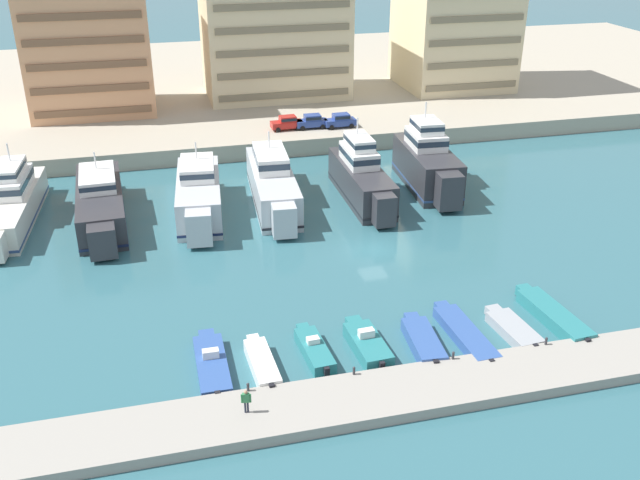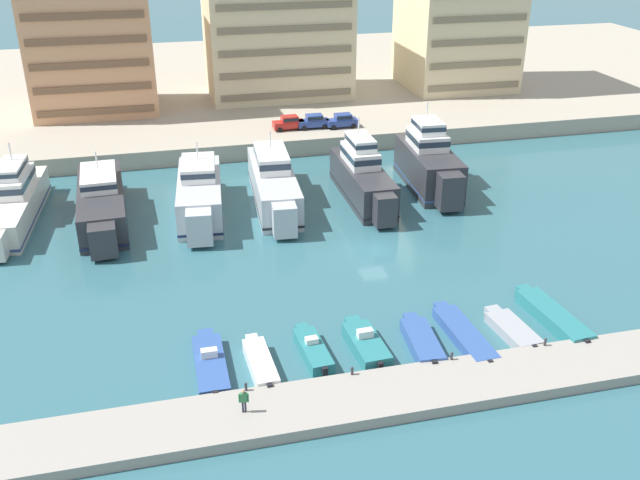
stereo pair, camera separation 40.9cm
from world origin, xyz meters
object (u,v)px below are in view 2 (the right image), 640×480
at_px(motorboat_white_left, 260,363).
at_px(pedestrian_near_edge, 244,399).
at_px(motorboat_teal_mid_left, 313,350).
at_px(motorboat_blue_center, 422,341).
at_px(yacht_silver_mid_left, 200,194).
at_px(car_blue_left, 314,121).
at_px(car_red_far_left, 289,122).
at_px(yacht_charcoal_center_right, 429,164).
at_px(car_blue_mid_left, 342,120).
at_px(motorboat_grey_mid_right, 512,330).
at_px(motorboat_blue_far_left, 210,363).
at_px(motorboat_blue_center_right, 464,334).
at_px(yacht_charcoal_left, 102,202).
at_px(yacht_silver_center_left, 274,183).
at_px(yacht_charcoal_center, 363,177).
at_px(motorboat_teal_right, 553,316).
at_px(motorboat_teal_center_left, 365,344).
at_px(yacht_ivory_far_left, 14,202).

relative_size(motorboat_white_left, pedestrian_near_edge, 3.84).
relative_size(motorboat_white_left, motorboat_teal_mid_left, 1.04).
bearing_deg(motorboat_blue_center, yacht_silver_mid_left, 115.42).
bearing_deg(car_blue_left, car_red_far_left, 176.94).
bearing_deg(yacht_charcoal_center_right, car_blue_mid_left, 106.70).
relative_size(motorboat_teal_mid_left, pedestrian_near_edge, 3.68).
bearing_deg(motorboat_grey_mid_right, yacht_silver_mid_left, 126.10).
distance_m(motorboat_blue_far_left, motorboat_blue_center_right, 18.70).
relative_size(motorboat_blue_far_left, car_blue_left, 1.93).
height_order(yacht_charcoal_left, motorboat_white_left, yacht_charcoal_left).
distance_m(car_blue_mid_left, pedestrian_near_edge, 56.10).
xyz_separation_m(yacht_silver_center_left, motorboat_grey_mid_right, (12.75, -29.29, -1.81)).
relative_size(car_red_far_left, car_blue_mid_left, 1.01).
relative_size(yacht_charcoal_center, motorboat_teal_right, 1.91).
bearing_deg(motorboat_blue_center_right, yacht_silver_mid_left, 121.01).
relative_size(motorboat_blue_center_right, motorboat_grey_mid_right, 1.39).
bearing_deg(motorboat_teal_mid_left, yacht_silver_mid_left, 101.26).
xyz_separation_m(motorboat_blue_center, motorboat_grey_mid_right, (7.22, -0.07, -0.08)).
bearing_deg(yacht_silver_mid_left, pedestrian_near_edge, -90.56).
relative_size(yacht_charcoal_left, car_red_far_left, 4.60).
xyz_separation_m(yacht_silver_center_left, motorboat_blue_far_left, (-9.73, -28.14, -1.80)).
xyz_separation_m(motorboat_blue_far_left, car_red_far_left, (15.18, 46.69, 2.74)).
distance_m(motorboat_white_left, motorboat_teal_center_left, 7.80).
height_order(yacht_ivory_far_left, pedestrian_near_edge, yacht_ivory_far_left).
height_order(yacht_silver_center_left, car_blue_left, yacht_silver_center_left).
height_order(motorboat_teal_mid_left, motorboat_teal_center_left, motorboat_teal_center_left).
bearing_deg(yacht_charcoal_center, yacht_silver_mid_left, 179.26).
bearing_deg(motorboat_blue_far_left, motorboat_teal_center_left, -2.69).
xyz_separation_m(yacht_charcoal_center, car_blue_left, (-0.78, 19.59, 0.67)).
height_order(motorboat_blue_far_left, pedestrian_near_edge, pedestrian_near_edge).
bearing_deg(yacht_charcoal_center, yacht_charcoal_left, 178.03).
bearing_deg(yacht_charcoal_left, yacht_silver_center_left, 0.89).
height_order(yacht_silver_center_left, motorboat_blue_center, yacht_silver_center_left).
bearing_deg(yacht_charcoal_left, car_red_far_left, 39.17).
xyz_separation_m(yacht_charcoal_center, motorboat_blue_center_right, (-0.53, -27.79, -2.07)).
relative_size(motorboat_blue_center, motorboat_grey_mid_right, 1.08).
bearing_deg(yacht_ivory_far_left, car_blue_mid_left, 22.65).
bearing_deg(yacht_ivory_far_left, motorboat_teal_mid_left, -51.65).
xyz_separation_m(yacht_charcoal_center, motorboat_teal_mid_left, (-11.92, -27.14, -1.99)).
bearing_deg(car_blue_left, yacht_silver_mid_left, -130.59).
distance_m(yacht_silver_center_left, car_red_far_left, 19.36).
relative_size(motorboat_grey_mid_right, pedestrian_near_edge, 3.68).
distance_m(yacht_ivory_far_left, pedestrian_near_edge, 40.27).
distance_m(yacht_silver_mid_left, car_blue_left, 25.52).
distance_m(yacht_silver_center_left, yacht_charcoal_center_right, 17.69).
bearing_deg(car_blue_left, motorboat_blue_center, -93.81).
bearing_deg(motorboat_teal_center_left, yacht_silver_mid_left, 108.60).
height_order(motorboat_blue_far_left, motorboat_blue_center, motorboat_blue_far_left).
xyz_separation_m(yacht_silver_center_left, yacht_charcoal_center, (9.49, -1.21, 0.27)).
relative_size(motorboat_grey_mid_right, motorboat_teal_right, 0.71).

